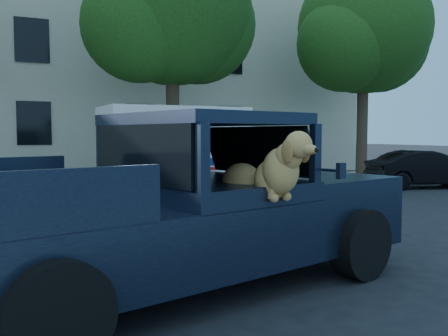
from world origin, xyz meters
The scene contains 9 objects.
ground centered at (0.00, 0.00, 0.00)m, with size 120.00×120.00×0.00m, color black.
far_sidewalk centered at (0.00, 9.20, 0.07)m, with size 60.00×4.00×0.15m, color gray.
lane_stripes centered at (2.00, 3.40, 0.01)m, with size 21.60×0.14×0.01m, color silver, non-canonical shape.
street_tree_mid centered at (5.03, 9.62, 5.71)m, with size 6.00×5.20×8.60m.
street_tree_right centered at (13.03, 9.62, 5.71)m, with size 6.00×5.20×8.60m.
building_main centered at (3.00, 16.50, 4.50)m, with size 26.00×6.00×9.00m, color beige.
pickup_truck centered at (1.38, -0.70, 0.70)m, with size 6.12×3.62×2.06m.
mail_truck centered at (4.29, 6.68, 1.10)m, with size 4.61×2.35×2.52m.
parked_sedan centered at (12.67, 6.05, 0.63)m, with size 3.82×1.33×1.26m, color black.
Camera 1 is at (-0.58, -6.09, 1.83)m, focal length 40.00 mm.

